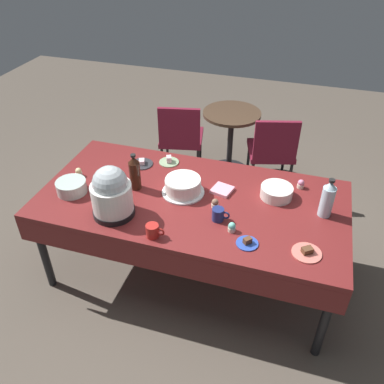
% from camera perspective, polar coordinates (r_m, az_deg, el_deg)
% --- Properties ---
extents(ground, '(9.00, 9.00, 0.00)m').
position_cam_1_polar(ground, '(3.40, 0.00, -10.93)').
color(ground, brown).
extents(potluck_table, '(2.20, 1.10, 0.75)m').
position_cam_1_polar(potluck_table, '(2.94, 0.00, -1.76)').
color(potluck_table, maroon).
rests_on(potluck_table, ground).
extents(frosted_layer_cake, '(0.31, 0.31, 0.12)m').
position_cam_1_polar(frosted_layer_cake, '(2.92, -1.28, 0.84)').
color(frosted_layer_cake, silver).
rests_on(frosted_layer_cake, potluck_table).
extents(slow_cooker, '(0.28, 0.28, 0.37)m').
position_cam_1_polar(slow_cooker, '(2.70, -11.32, -0.16)').
color(slow_cooker, black).
rests_on(slow_cooker, potluck_table).
extents(glass_salad_bowl, '(0.22, 0.22, 0.09)m').
position_cam_1_polar(glass_salad_bowl, '(3.06, -16.69, 0.71)').
color(glass_salad_bowl, '#B2C6BC').
rests_on(glass_salad_bowl, potluck_table).
extents(ceramic_snack_bowl, '(0.23, 0.23, 0.08)m').
position_cam_1_polar(ceramic_snack_bowl, '(2.95, 11.87, 0.02)').
color(ceramic_snack_bowl, silver).
rests_on(ceramic_snack_bowl, potluck_table).
extents(dessert_plate_charcoal, '(0.18, 0.18, 0.04)m').
position_cam_1_polar(dessert_plate_charcoal, '(3.29, -7.11, 4.05)').
color(dessert_plate_charcoal, '#2D2D33').
rests_on(dessert_plate_charcoal, potluck_table).
extents(dessert_plate_coral, '(0.18, 0.18, 0.04)m').
position_cam_1_polar(dessert_plate_coral, '(2.56, 15.93, -8.18)').
color(dessert_plate_coral, '#E07266').
rests_on(dessert_plate_coral, potluck_table).
extents(dessert_plate_cobalt, '(0.14, 0.14, 0.05)m').
position_cam_1_polar(dessert_plate_cobalt, '(2.55, 7.82, -7.10)').
color(dessert_plate_cobalt, '#2D4CB2').
rests_on(dessert_plate_cobalt, potluck_table).
extents(dessert_plate_sage, '(0.16, 0.16, 0.06)m').
position_cam_1_polar(dessert_plate_sage, '(3.29, -3.27, 4.40)').
color(dessert_plate_sage, '#8CA87F').
rests_on(dessert_plate_sage, potluck_table).
extents(cupcake_cocoa, '(0.05, 0.05, 0.07)m').
position_cam_1_polar(cupcake_cocoa, '(2.61, 5.66, -4.99)').
color(cupcake_cocoa, beige).
rests_on(cupcake_cocoa, potluck_table).
extents(cupcake_berry, '(0.05, 0.05, 0.07)m').
position_cam_1_polar(cupcake_berry, '(3.24, -15.74, 2.72)').
color(cupcake_berry, beige).
rests_on(cupcake_berry, potluck_table).
extents(cupcake_mint, '(0.05, 0.05, 0.07)m').
position_cam_1_polar(cupcake_mint, '(2.80, 3.28, -1.62)').
color(cupcake_mint, beige).
rests_on(cupcake_mint, potluck_table).
extents(cupcake_rose, '(0.05, 0.05, 0.07)m').
position_cam_1_polar(cupcake_rose, '(3.09, 15.14, 1.09)').
color(cupcake_rose, beige).
rests_on(cupcake_rose, potluck_table).
extents(soda_bottle_water, '(0.09, 0.09, 0.29)m').
position_cam_1_polar(soda_bottle_water, '(2.81, 18.63, -0.93)').
color(soda_bottle_water, silver).
rests_on(soda_bottle_water, potluck_table).
extents(soda_bottle_cola, '(0.08, 0.08, 0.29)m').
position_cam_1_polar(soda_bottle_cola, '(2.95, -8.11, 2.70)').
color(soda_bottle_cola, '#33190F').
rests_on(soda_bottle_cola, potluck_table).
extents(coffee_mug_navy, '(0.12, 0.08, 0.09)m').
position_cam_1_polar(coffee_mug_navy, '(2.68, 3.76, -3.18)').
color(coffee_mug_navy, navy).
rests_on(coffee_mug_navy, potluck_table).
extents(coffee_mug_red, '(0.12, 0.08, 0.09)m').
position_cam_1_polar(coffee_mug_red, '(2.57, -5.56, -5.49)').
color(coffee_mug_red, '#B2231E').
rests_on(coffee_mug_red, potluck_table).
extents(paper_napkin_stack, '(0.17, 0.17, 0.02)m').
position_cam_1_polar(paper_napkin_stack, '(2.96, 4.29, 0.30)').
color(paper_napkin_stack, pink).
rests_on(paper_napkin_stack, potluck_table).
extents(maroon_chair_left, '(0.52, 0.52, 0.85)m').
position_cam_1_polar(maroon_chair_left, '(4.25, -1.60, 8.03)').
color(maroon_chair_left, maroon).
rests_on(maroon_chair_left, ground).
extents(maroon_chair_right, '(0.54, 0.54, 0.85)m').
position_cam_1_polar(maroon_chair_right, '(4.08, 11.30, 6.01)').
color(maroon_chair_right, maroon).
rests_on(maroon_chair_right, ground).
extents(round_cafe_table, '(0.60, 0.60, 0.72)m').
position_cam_1_polar(round_cafe_table, '(4.32, 5.51, 8.51)').
color(round_cafe_table, '#473323').
rests_on(round_cafe_table, ground).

